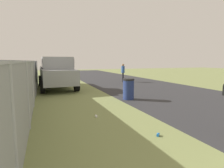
{
  "coord_description": "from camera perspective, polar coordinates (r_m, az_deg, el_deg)",
  "views": [
    {
      "loc": [
        1.1,
        2.6,
        1.84
      ],
      "look_at": [
        5.33,
        0.97,
        1.26
      ],
      "focal_mm": 28.99,
      "sensor_mm": 36.0,
      "label": 1
    }
  ],
  "objects": [
    {
      "name": "pedestrian",
      "position": [
        16.05,
        3.47,
        3.99
      ],
      "size": [
        0.46,
        0.32,
        1.6
      ],
      "rotation": [
        0.0,
        0.0,
        4.32
      ],
      "color": "black",
      "rests_on": "ground"
    },
    {
      "name": "pickup_truck",
      "position": [
        12.62,
        -17.05,
        3.62
      ],
      "size": [
        5.52,
        2.37,
        2.09
      ],
      "rotation": [
        0.0,
        0.0,
        3.18
      ],
      "color": "#93999E",
      "rests_on": "ground"
    },
    {
      "name": "trash_bin",
      "position": [
        8.72,
        5.22,
        -1.57
      ],
      "size": [
        0.55,
        0.55,
        1.0
      ],
      "color": "navy",
      "rests_on": "ground"
    },
    {
      "name": "litter_cup_midfield_a",
      "position": [
        6.06,
        -5.03,
        -10.07
      ],
      "size": [
        0.1,
        0.08,
        0.08
      ],
      "primitive_type": "cylinder",
      "rotation": [
        0.0,
        1.57,
        3.16
      ],
      "color": "white",
      "rests_on": "ground"
    },
    {
      "name": "litter_can_near_hydrant",
      "position": [
        4.77,
        14.31,
        -15.24
      ],
      "size": [
        0.13,
        0.13,
        0.07
      ],
      "primitive_type": "cylinder",
      "rotation": [
        0.0,
        1.57,
        5.5
      ],
      "color": "blue",
      "rests_on": "ground"
    },
    {
      "name": "fence_section",
      "position": [
        7.87,
        -23.82,
        0.5
      ],
      "size": [
        15.65,
        0.07,
        1.86
      ],
      "color": "#9EA3A8",
      "rests_on": "ground"
    }
  ]
}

